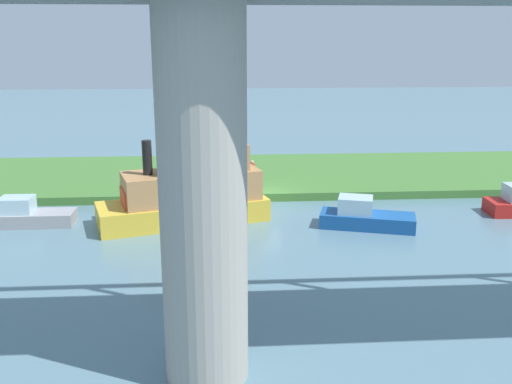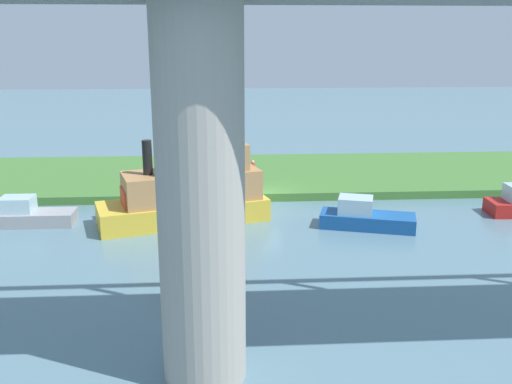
{
  "view_description": "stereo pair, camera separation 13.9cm",
  "coord_description": "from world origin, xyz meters",
  "px_view_note": "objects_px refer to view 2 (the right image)",
  "views": [
    {
      "loc": [
        2.51,
        33.0,
        9.64
      ],
      "look_at": [
        0.63,
        5.0,
        2.0
      ],
      "focal_mm": 39.92,
      "sensor_mm": 36.0,
      "label": 1
    },
    {
      "loc": [
        2.37,
        33.01,
        9.64
      ],
      "look_at": [
        0.63,
        5.0,
        2.0
      ],
      "focal_mm": 39.92,
      "sensor_mm": 36.0,
      "label": 2
    }
  ],
  "objects_px": {
    "mooring_post": "(211,184)",
    "motorboat_white": "(27,215)",
    "person_on_bank": "(253,170)",
    "riverboat_paddlewheel": "(189,191)",
    "bridge_pylon": "(201,203)",
    "skiff_small": "(364,217)"
  },
  "relations": [
    {
      "from": "motorboat_white",
      "to": "person_on_bank",
      "type": "bearing_deg",
      "value": -150.96
    },
    {
      "from": "mooring_post",
      "to": "motorboat_white",
      "type": "relative_size",
      "value": 0.17
    },
    {
      "from": "person_on_bank",
      "to": "mooring_post",
      "type": "xyz_separation_m",
      "value": [
        2.71,
        2.26,
        -0.31
      ]
    },
    {
      "from": "person_on_bank",
      "to": "mooring_post",
      "type": "relative_size",
      "value": 1.76
    },
    {
      "from": "bridge_pylon",
      "to": "motorboat_white",
      "type": "xyz_separation_m",
      "value": [
        9.75,
        -14.52,
        -4.71
      ]
    },
    {
      "from": "bridge_pylon",
      "to": "person_on_bank",
      "type": "xyz_separation_m",
      "value": [
        -2.63,
        -21.39,
        -4.06
      ]
    },
    {
      "from": "bridge_pylon",
      "to": "motorboat_white",
      "type": "height_order",
      "value": "bridge_pylon"
    },
    {
      "from": "mooring_post",
      "to": "motorboat_white",
      "type": "height_order",
      "value": "motorboat_white"
    },
    {
      "from": "riverboat_paddlewheel",
      "to": "motorboat_white",
      "type": "distance_m",
      "value": 8.62
    },
    {
      "from": "skiff_small",
      "to": "motorboat_white",
      "type": "xyz_separation_m",
      "value": [
        17.75,
        -1.55,
        -0.03
      ]
    },
    {
      "from": "skiff_small",
      "to": "riverboat_paddlewheel",
      "type": "bearing_deg",
      "value": -9.95
    },
    {
      "from": "person_on_bank",
      "to": "motorboat_white",
      "type": "xyz_separation_m",
      "value": [
        12.37,
        6.87,
        -0.65
      ]
    },
    {
      "from": "mooring_post",
      "to": "skiff_small",
      "type": "relative_size",
      "value": 0.15
    },
    {
      "from": "person_on_bank",
      "to": "riverboat_paddlewheel",
      "type": "distance_m",
      "value": 7.82
    },
    {
      "from": "riverboat_paddlewheel",
      "to": "bridge_pylon",
      "type": "bearing_deg",
      "value": 94.71
    },
    {
      "from": "bridge_pylon",
      "to": "motorboat_white",
      "type": "bearing_deg",
      "value": -56.13
    },
    {
      "from": "riverboat_paddlewheel",
      "to": "skiff_small",
      "type": "height_order",
      "value": "riverboat_paddlewheel"
    },
    {
      "from": "person_on_bank",
      "to": "mooring_post",
      "type": "bearing_deg",
      "value": 39.86
    },
    {
      "from": "person_on_bank",
      "to": "skiff_small",
      "type": "distance_m",
      "value": 10.01
    },
    {
      "from": "mooring_post",
      "to": "skiff_small",
      "type": "bearing_deg",
      "value": 142.73
    },
    {
      "from": "bridge_pylon",
      "to": "mooring_post",
      "type": "height_order",
      "value": "bridge_pylon"
    },
    {
      "from": "riverboat_paddlewheel",
      "to": "motorboat_white",
      "type": "bearing_deg",
      "value": 0.43
    }
  ]
}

